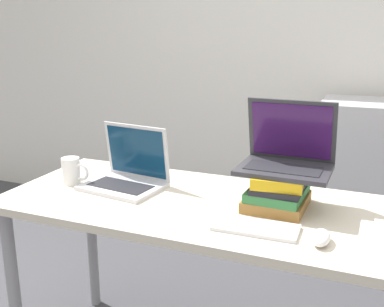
{
  "coord_description": "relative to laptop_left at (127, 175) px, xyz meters",
  "views": [
    {
      "loc": [
        0.49,
        -1.11,
        1.36
      ],
      "look_at": [
        -0.09,
        0.32,
        0.94
      ],
      "focal_mm": 42.0,
      "sensor_mm": 36.0,
      "label": 1
    }
  ],
  "objects": [
    {
      "name": "laptop_left",
      "position": [
        0.0,
        0.0,
        0.0
      ],
      "size": [
        0.33,
        0.27,
        0.24
      ],
      "color": "silver",
      "rests_on": "desk"
    },
    {
      "name": "wall_back",
      "position": [
        0.39,
        1.58,
        0.54
      ],
      "size": [
        8.0,
        0.05,
        2.7
      ],
      "color": "silver",
      "rests_on": "ground_plane"
    },
    {
      "name": "wireless_keyboard",
      "position": [
        0.58,
        -0.21,
        -0.04
      ],
      "size": [
        0.27,
        0.13,
        0.01
      ],
      "color": "silver",
      "rests_on": "desk"
    },
    {
      "name": "laptop_on_books",
      "position": [
        0.62,
        0.05,
        0.13
      ],
      "size": [
        0.32,
        0.25,
        0.24
      ],
      "color": "#333338",
      "rests_on": "book_stack"
    },
    {
      "name": "mug",
      "position": [
        -0.22,
        -0.06,
        0.01
      ],
      "size": [
        0.12,
        0.07,
        0.11
      ],
      "color": "white",
      "rests_on": "desk"
    },
    {
      "name": "desk",
      "position": [
        0.39,
        -0.05,
        -0.14
      ],
      "size": [
        1.6,
        0.65,
        0.76
      ],
      "color": "beige",
      "rests_on": "ground_plane"
    },
    {
      "name": "mini_fridge",
      "position": [
        0.89,
        1.25,
        -0.32
      ],
      "size": [
        0.56,
        0.49,
        0.98
      ],
      "color": "silver",
      "rests_on": "ground_plane"
    },
    {
      "name": "book_stack",
      "position": [
        0.6,
        0.01,
        0.01
      ],
      "size": [
        0.21,
        0.24,
        0.13
      ],
      "color": "olive",
      "rests_on": "desk"
    },
    {
      "name": "mouse",
      "position": [
        0.78,
        -0.23,
        -0.03
      ],
      "size": [
        0.06,
        0.1,
        0.04
      ],
      "color": "white",
      "rests_on": "desk"
    }
  ]
}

